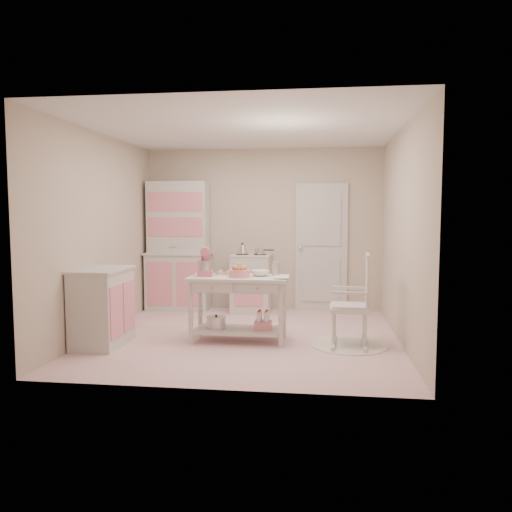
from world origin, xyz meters
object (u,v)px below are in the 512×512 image
(base_cabinet, at_px, (102,307))
(stand_mixer, at_px, (205,262))
(hutch, at_px, (178,246))
(stove, at_px, (251,283))
(rocking_chair, at_px, (350,299))
(work_table, at_px, (239,309))
(bread_basket, at_px, (239,273))

(base_cabinet, bearing_deg, stand_mixer, 19.71)
(hutch, relative_size, base_cabinet, 2.26)
(stove, relative_size, stand_mixer, 2.71)
(hutch, bearing_deg, stove, -2.39)
(stove, xyz_separation_m, base_cabinet, (-1.48, -2.20, 0.00))
(rocking_chair, xyz_separation_m, stand_mixer, (-1.76, 0.04, 0.42))
(base_cabinet, xyz_separation_m, stand_mixer, (1.15, 0.41, 0.51))
(base_cabinet, distance_m, work_table, 1.62)
(stand_mixer, bearing_deg, bread_basket, -19.78)
(base_cabinet, xyz_separation_m, rocking_chair, (2.91, 0.37, 0.09))
(hutch, relative_size, stove, 2.26)
(hutch, relative_size, work_table, 1.73)
(base_cabinet, bearing_deg, stove, 56.10)
(stove, distance_m, bread_basket, 1.90)
(stand_mixer, bearing_deg, rocking_chair, -12.17)
(stove, relative_size, work_table, 0.77)
(stove, relative_size, rocking_chair, 0.84)
(base_cabinet, height_order, work_table, base_cabinet)
(hutch, bearing_deg, stand_mixer, -64.60)
(base_cabinet, relative_size, stand_mixer, 2.71)
(stove, height_order, bread_basket, stove)
(bread_basket, bearing_deg, base_cabinet, -167.84)
(stove, bearing_deg, hutch, 177.61)
(base_cabinet, bearing_deg, hutch, 82.91)
(rocking_chair, distance_m, stand_mixer, 1.81)
(base_cabinet, height_order, stand_mixer, stand_mixer)
(work_table, distance_m, stand_mixer, 0.71)
(work_table, xyz_separation_m, bread_basket, (0.02, -0.05, 0.45))
(stove, height_order, work_table, stove)
(base_cabinet, relative_size, rocking_chair, 0.84)
(rocking_chair, xyz_separation_m, work_table, (-1.34, 0.02, -0.15))
(stove, bearing_deg, stand_mixer, -100.34)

